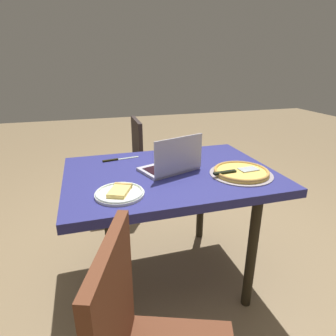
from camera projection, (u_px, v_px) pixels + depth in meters
The scene contains 8 objects.
ground_plane at pixel (170, 274), 1.98m from camera, with size 12.00×12.00×0.00m, color #876F4E.
dining_table at pixel (170, 184), 1.74m from camera, with size 1.23×0.89×0.77m.
laptop at pixel (172, 164), 1.69m from camera, with size 0.39×0.31×0.23m.
pizza_plate at pixel (120, 193), 1.40m from camera, with size 0.25×0.25×0.04m.
pizza_tray at pixel (241, 172), 1.66m from camera, with size 0.37×0.37×0.03m.
table_knife at pixel (117, 159), 1.90m from camera, with size 0.25×0.06×0.01m.
drink_cup at pixel (168, 149), 1.98m from camera, with size 0.07×0.07×0.09m.
chair_far at pixel (125, 159), 2.71m from camera, with size 0.44×0.44×0.89m.
Camera 1 is at (-0.46, -1.52, 1.39)m, focal length 30.28 mm.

